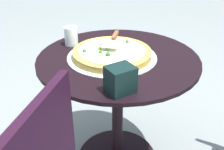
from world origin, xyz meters
TOP-DOWN VIEW (x-y plane):
  - patio_table at (0.00, 0.00)m, footprint 0.81×0.81m
  - pizza_on_tray at (0.03, -0.01)m, footprint 0.44×0.44m
  - pizza_server at (-0.01, -0.08)m, footprint 0.16×0.20m
  - drinking_cup at (0.17, -0.25)m, footprint 0.07×0.07m
  - napkin_dispenser at (0.13, 0.29)m, footprint 0.12×0.10m

SIDE VIEW (x-z plane):
  - patio_table at x=0.00m, z-range 0.14..0.84m
  - pizza_on_tray at x=0.03m, z-range 0.69..0.74m
  - drinking_cup at x=0.17m, z-range 0.70..0.80m
  - napkin_dispenser at x=0.13m, z-range 0.70..0.80m
  - pizza_server at x=-0.01m, z-range 0.75..0.77m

